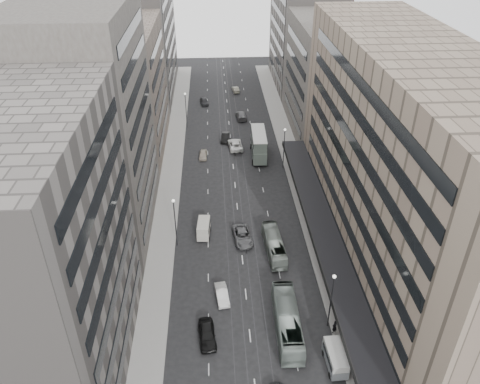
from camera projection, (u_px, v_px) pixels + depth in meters
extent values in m
plane|color=black|center=(246.00, 300.00, 61.57)|extent=(220.00, 220.00, 0.00)
cube|color=gray|center=(293.00, 161.00, 93.77)|extent=(4.00, 125.00, 0.15)
cube|color=gray|center=(172.00, 164.00, 92.55)|extent=(4.00, 125.00, 0.15)
cube|color=gray|center=(406.00, 166.00, 61.40)|extent=(15.00, 60.00, 30.00)
cube|color=black|center=(326.00, 235.00, 66.79)|extent=(4.40, 60.00, 0.50)
cube|color=#46413C|center=(329.00, 78.00, 100.11)|extent=(15.00, 28.00, 24.00)
cube|color=slate|center=(305.00, 34.00, 124.34)|extent=(15.00, 32.00, 28.00)
cube|color=slate|center=(34.00, 258.00, 45.71)|extent=(15.00, 28.00, 30.00)
cube|color=#46413C|center=(89.00, 125.00, 67.41)|extent=(15.00, 26.00, 34.00)
cube|color=#75665B|center=(122.00, 90.00, 92.59)|extent=(15.00, 28.00, 25.00)
cube|color=slate|center=(141.00, 39.00, 119.62)|extent=(15.00, 38.00, 28.00)
cylinder|color=#262628|center=(331.00, 302.00, 55.71)|extent=(0.16, 0.16, 8.00)
sphere|color=silver|center=(334.00, 277.00, 53.52)|extent=(0.44, 0.44, 0.44)
cylinder|color=#262628|center=(284.00, 149.00, 89.45)|extent=(0.16, 0.16, 8.00)
sphere|color=silver|center=(285.00, 130.00, 87.26)|extent=(0.44, 0.44, 0.44)
cylinder|color=#262628|center=(175.00, 224.00, 69.06)|extent=(0.16, 0.16, 8.00)
sphere|color=silver|center=(173.00, 201.00, 66.87)|extent=(0.44, 0.44, 0.44)
cylinder|color=#262628|center=(186.00, 111.00, 105.33)|extent=(0.16, 0.16, 8.00)
sphere|color=silver|center=(185.00, 94.00, 103.13)|extent=(0.44, 0.44, 0.44)
imported|color=gray|center=(287.00, 321.00, 56.37)|extent=(2.92, 11.60, 3.22)
imported|color=gray|center=(274.00, 245.00, 69.13)|extent=(2.81, 9.72, 2.68)
cube|color=slate|center=(259.00, 149.00, 94.54)|extent=(2.92, 9.65, 2.45)
cube|color=slate|center=(259.00, 139.00, 93.32)|extent=(2.86, 9.26, 2.13)
cube|color=silver|center=(259.00, 133.00, 92.72)|extent=(2.92, 9.65, 0.13)
cylinder|color=black|center=(253.00, 162.00, 92.25)|extent=(0.33, 1.07, 1.06)
cylinder|color=black|center=(266.00, 162.00, 92.32)|extent=(0.33, 1.07, 1.06)
cylinder|color=black|center=(251.00, 147.00, 98.07)|extent=(0.33, 1.07, 1.06)
cylinder|color=black|center=(264.00, 146.00, 98.15)|extent=(0.33, 1.07, 1.06)
cube|color=slate|center=(335.00, 360.00, 52.43)|extent=(2.05, 4.55, 1.17)
cube|color=#A8A9A4|center=(336.00, 354.00, 51.88)|extent=(2.01, 4.46, 0.92)
cylinder|color=black|center=(330.00, 375.00, 51.42)|extent=(0.21, 0.67, 0.67)
cylinder|color=black|center=(346.00, 374.00, 51.58)|extent=(0.21, 0.67, 0.67)
cylinder|color=black|center=(323.00, 353.00, 53.91)|extent=(0.21, 0.67, 0.67)
cylinder|color=black|center=(339.00, 352.00, 54.07)|extent=(0.21, 0.67, 0.67)
cube|color=beige|center=(204.00, 231.00, 72.74)|extent=(2.12, 4.15, 1.24)
cube|color=#BAB6A8|center=(203.00, 225.00, 72.15)|extent=(2.07, 4.07, 0.97)
cylinder|color=black|center=(197.00, 239.00, 71.96)|extent=(0.23, 0.66, 0.64)
cylinder|color=black|center=(209.00, 239.00, 71.93)|extent=(0.23, 0.66, 0.64)
cylinder|color=black|center=(199.00, 229.00, 74.20)|extent=(0.23, 0.66, 0.64)
cylinder|color=black|center=(210.00, 229.00, 74.18)|extent=(0.23, 0.66, 0.64)
imported|color=black|center=(207.00, 334.00, 55.63)|extent=(2.43, 5.08, 1.68)
imported|color=silver|center=(222.00, 294.00, 61.38)|extent=(2.03, 4.44, 1.41)
imported|color=#565658|center=(243.00, 236.00, 71.79)|extent=(3.26, 6.00, 1.60)
imported|color=#AB9E8E|center=(203.00, 155.00, 94.68)|extent=(1.81, 4.03, 1.35)
imported|color=black|center=(225.00, 137.00, 101.34)|extent=(2.19, 4.81, 1.53)
imported|color=white|center=(235.00, 145.00, 98.21)|extent=(3.22, 6.19, 1.67)
imported|color=#575659|center=(241.00, 115.00, 111.39)|extent=(2.59, 5.70, 1.62)
imported|color=black|center=(204.00, 101.00, 119.13)|extent=(2.42, 4.78, 1.56)
imported|color=#A4A088|center=(236.00, 89.00, 126.65)|extent=(2.00, 4.40, 1.40)
imported|color=black|center=(335.00, 327.00, 56.25)|extent=(0.84, 0.75, 1.94)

